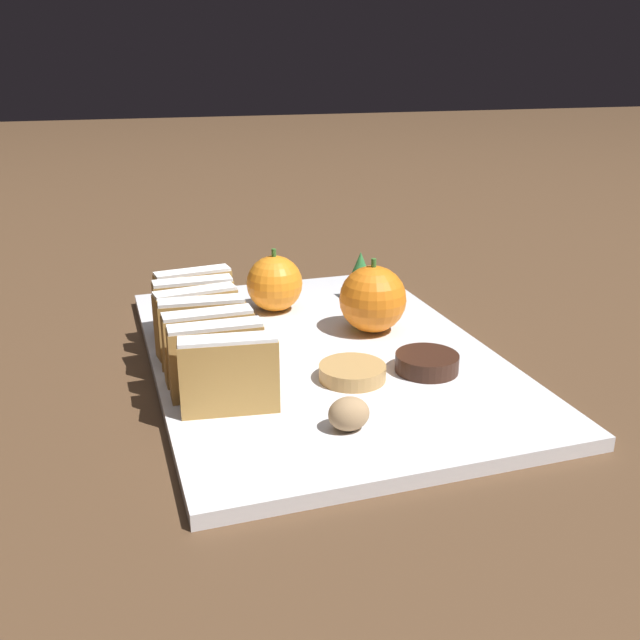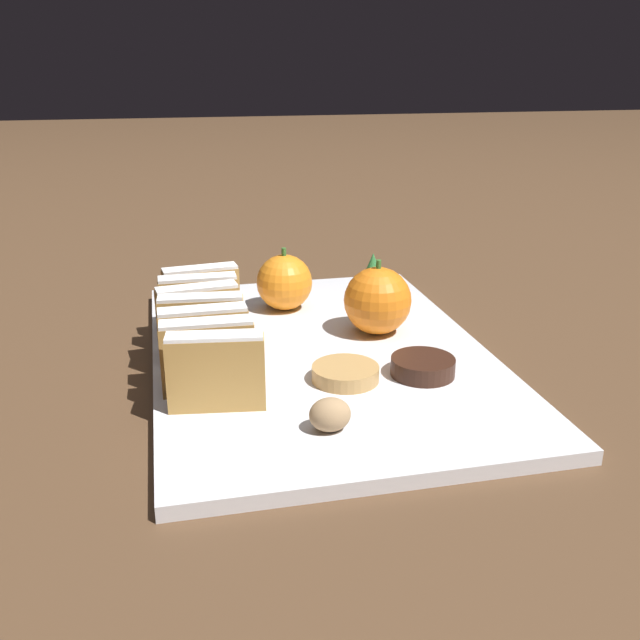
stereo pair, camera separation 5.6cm
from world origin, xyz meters
The scene contains 15 objects.
ground_plane centered at (0.00, 0.00, 0.00)m, with size 6.00×6.00×0.00m, color #513823.
serving_platter centered at (0.00, 0.00, 0.01)m, with size 0.31×0.44×0.01m.
stollen_slice_front centered at (-0.10, -0.10, 0.04)m, with size 0.08×0.03×0.06m.
stollen_slice_second centered at (-0.11, -0.07, 0.04)m, with size 0.08×0.02×0.06m.
stollen_slice_third centered at (-0.11, -0.03, 0.04)m, with size 0.08×0.02×0.06m.
stollen_slice_fourth centered at (-0.11, 0.00, 0.04)m, with size 0.08×0.03×0.06m.
stollen_slice_fifth centered at (-0.11, 0.03, 0.04)m, with size 0.08×0.03×0.06m.
stollen_slice_sixth centered at (-0.11, 0.06, 0.04)m, with size 0.08×0.02×0.06m.
stollen_slice_back centered at (-0.10, 0.09, 0.04)m, with size 0.08×0.03×0.06m.
orange_near centered at (-0.01, 0.12, 0.04)m, with size 0.06×0.06×0.07m.
orange_far centered at (0.07, 0.03, 0.05)m, with size 0.07×0.07×0.07m.
walnut centered at (-0.03, -0.15, 0.02)m, with size 0.03×0.03×0.03m.
chocolate_cookie centered at (0.07, -0.07, 0.02)m, with size 0.06×0.06×0.02m.
gingerbread_cookie centered at (0.01, -0.07, 0.02)m, with size 0.06×0.06×0.01m.
evergreen_sprig centered at (0.09, 0.13, 0.04)m, with size 0.04×0.04×0.05m.
Camera 2 is at (-0.14, -0.60, 0.27)m, focal length 40.00 mm.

